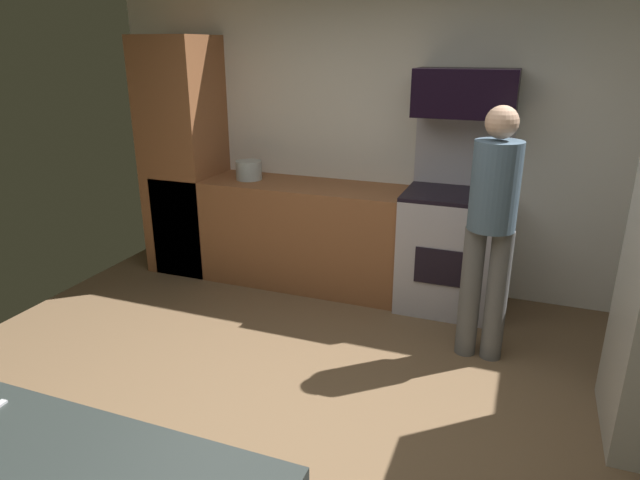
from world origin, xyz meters
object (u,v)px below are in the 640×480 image
object	(u,v)px
microwave	(466,93)
person_cook	(491,224)
stock_pot	(249,170)
oven_range	(451,245)

from	to	relation	value
microwave	person_cook	size ratio (longest dim) A/B	0.44
person_cook	stock_pot	xyz separation A→B (m)	(-2.11, 0.73, 0.04)
microwave	person_cook	bearing A→B (deg)	-68.47
oven_range	microwave	xyz separation A→B (m)	(0.00, 0.09, 1.17)
person_cook	stock_pot	bearing A→B (deg)	160.97
microwave	stock_pot	size ratio (longest dim) A/B	3.26
person_cook	stock_pot	size ratio (longest dim) A/B	7.41
oven_range	stock_pot	distance (m)	1.85
oven_range	person_cook	world-z (taller)	person_cook
oven_range	person_cook	bearing A→B (deg)	-66.17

